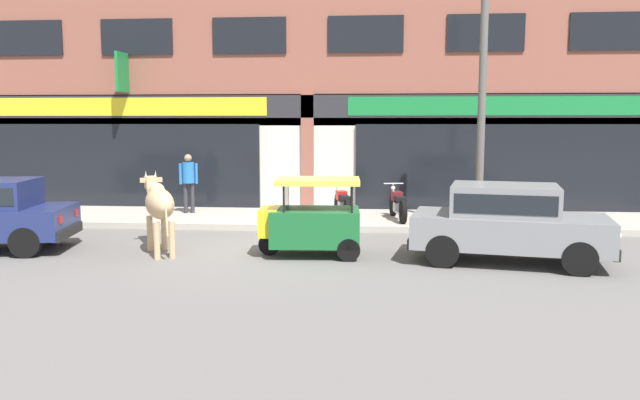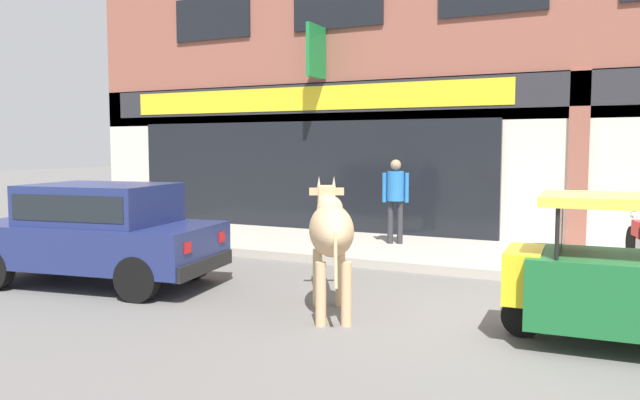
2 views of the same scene
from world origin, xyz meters
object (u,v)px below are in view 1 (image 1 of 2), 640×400
at_px(motorcycle_0, 342,203).
at_px(utility_pole, 482,107).
at_px(cow, 159,204).
at_px(car_0, 507,220).
at_px(motorcycle_1, 398,204).
at_px(pedestrian, 188,177).
at_px(auto_rickshaw, 311,222).

distance_m(motorcycle_0, utility_pole, 4.19).
xyz_separation_m(cow, car_0, (6.72, -0.23, -0.19)).
bearing_deg(car_0, motorcycle_1, 114.28).
height_order(car_0, pedestrian, pedestrian).
distance_m(car_0, motorcycle_1, 4.53).
distance_m(cow, utility_pole, 7.64).
relative_size(auto_rickshaw, motorcycle_0, 1.13).
relative_size(auto_rickshaw, motorcycle_1, 1.12).
height_order(cow, auto_rickshaw, cow).
distance_m(cow, car_0, 6.72).
bearing_deg(cow, pedestrian, 99.53).
distance_m(car_0, pedestrian, 8.88).
relative_size(auto_rickshaw, pedestrian, 1.26).
distance_m(car_0, auto_rickshaw, 3.70).
height_order(auto_rickshaw, utility_pole, utility_pole).
bearing_deg(motorcycle_0, motorcycle_1, -3.66).
bearing_deg(utility_pole, pedestrian, 168.59).
relative_size(car_0, motorcycle_1, 2.11).
relative_size(motorcycle_0, motorcycle_1, 0.99).
height_order(motorcycle_0, motorcycle_1, same).
relative_size(cow, motorcycle_0, 1.09).
bearing_deg(pedestrian, car_0, -32.60).
bearing_deg(cow, motorcycle_0, 49.13).
bearing_deg(auto_rickshaw, utility_pole, 38.49).
bearing_deg(cow, motorcycle_1, 38.66).
bearing_deg(auto_rickshaw, pedestrian, 130.40).
bearing_deg(auto_rickshaw, motorcycle_1, 64.27).
xyz_separation_m(cow, auto_rickshaw, (3.03, 0.09, -0.35)).
xyz_separation_m(auto_rickshaw, pedestrian, (-3.79, 4.46, 0.47)).
height_order(car_0, motorcycle_1, car_0).
xyz_separation_m(car_0, pedestrian, (-7.48, 4.78, 0.32)).
bearing_deg(car_0, utility_pole, 89.69).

